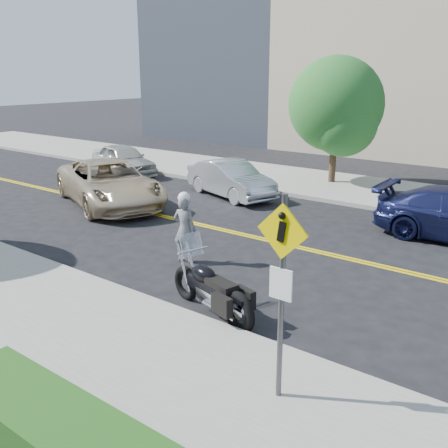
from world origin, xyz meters
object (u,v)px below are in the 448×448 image
pedestrian_sign (282,279)px  motorcyclist (185,228)px  parked_car_white (123,160)px  suv (109,183)px  parked_car_silver (231,179)px  motorcycle (212,278)px

pedestrian_sign → motorcyclist: size_ratio=1.65×
pedestrian_sign → motorcyclist: 6.25m
pedestrian_sign → parked_car_white: (-14.97, 10.39, -1.26)m
motorcyclist → parked_car_white: size_ratio=0.44×
suv → parked_car_silver: 4.54m
pedestrian_sign → motorcycle: (-2.64, 1.71, -1.21)m
parked_car_white → parked_car_silver: size_ratio=0.99×
motorcyclist → suv: motorcyclist is taller
pedestrian_sign → parked_car_white: size_ratio=0.73×
motorcycle → parked_car_white: 15.08m
motorcycle → suv: (-8.42, 4.56, 0.05)m
motorcycle → suv: 9.58m
pedestrian_sign → motorcycle: 3.37m
motorcycle → pedestrian_sign: bearing=-18.4°
motorcyclist → parked_car_white: 12.06m
parked_car_white → parked_car_silver: (6.56, -0.44, -0.01)m
motorcycle → parked_car_white: motorcycle is taller
motorcycle → suv: bearing=166.2°
suv → motorcyclist: bearing=-91.3°
motorcyclist → parked_car_silver: 7.23m
motorcyclist → motorcycle: (2.38, -1.86, -0.16)m
parked_car_white → suv: bearing=-121.4°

